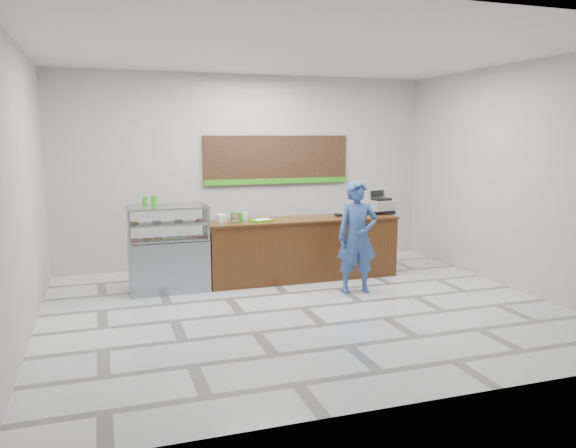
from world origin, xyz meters
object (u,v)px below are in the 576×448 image
object	(u,v)px
sales_counter	(302,249)
display_case	(168,248)
serving_tray	(261,220)
customer	(357,237)
cash_register	(379,205)

from	to	relation	value
sales_counter	display_case	bearing A→B (deg)	-179.99
serving_tray	customer	world-z (taller)	customer
display_case	customer	distance (m)	2.93
sales_counter	display_case	size ratio (longest dim) A/B	2.45
cash_register	display_case	bearing A→B (deg)	171.67
display_case	customer	world-z (taller)	customer
customer	serving_tray	bearing A→B (deg)	153.27
display_case	cash_register	bearing A→B (deg)	2.70
sales_counter	display_case	xyz separation A→B (m)	(-2.22, -0.00, 0.16)
sales_counter	cash_register	distance (m)	1.65
display_case	cash_register	size ratio (longest dim) A/B	2.49
customer	display_case	bearing A→B (deg)	171.75
sales_counter	cash_register	xyz separation A→B (m)	(1.50, 0.17, 0.67)
display_case	sales_counter	bearing A→B (deg)	0.01
serving_tray	customer	distance (m)	1.61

